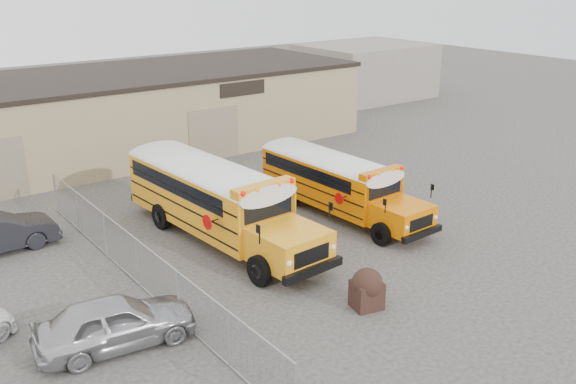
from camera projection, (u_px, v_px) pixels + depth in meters
ground at (327, 271)px, 23.48m from camera, size 120.00×120.00×0.00m
warehouse at (112, 113)px, 37.87m from camera, size 30.20×10.20×4.67m
chainlink_fence at (138, 263)px, 22.10m from camera, size 0.07×18.07×1.81m
distant_building_right at (365, 71)px, 54.40m from camera, size 10.00×8.00×4.40m
school_bus_left at (137, 160)px, 30.59m from camera, size 3.47×11.02×3.18m
school_bus_right at (262, 153)px, 32.75m from camera, size 2.88×9.33×2.70m
tarp_bundle at (367, 288)px, 20.76m from camera, size 1.08×1.02×1.39m
car_silver at (115, 322)px, 18.61m from camera, size 4.82×2.40×1.58m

